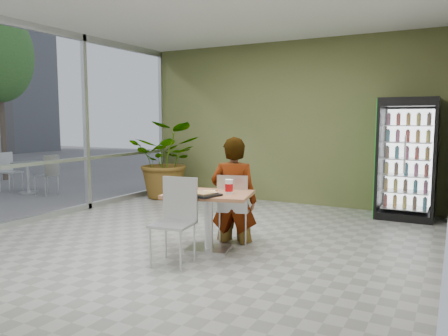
{
  "coord_description": "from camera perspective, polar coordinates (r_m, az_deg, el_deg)",
  "views": [
    {
      "loc": [
        3.06,
        -4.77,
        1.67
      ],
      "look_at": [
        0.23,
        0.53,
        1.0
      ],
      "focal_mm": 35.0,
      "sensor_mm": 36.0,
      "label": 1
    }
  ],
  "objects": [
    {
      "name": "pizza_plate",
      "position": [
        5.54,
        -1.9,
        -3.03
      ],
      "size": [
        0.32,
        0.3,
        0.03
      ],
      "color": "white",
      "rests_on": "dining_table"
    },
    {
      "name": "dining_table",
      "position": [
        5.56,
        -2.01,
        -5.4
      ],
      "size": [
        1.21,
        0.97,
        0.75
      ],
      "rotation": [
        0.0,
        0.0,
        0.24
      ],
      "color": "#A16F45",
      "rests_on": "ground"
    },
    {
      "name": "beverage_fridge",
      "position": [
        7.93,
        22.76,
        1.11
      ],
      "size": [
        0.92,
        0.71,
        2.03
      ],
      "rotation": [
        0.0,
        0.0,
        0.0
      ],
      "color": "black",
      "rests_on": "ground"
    },
    {
      "name": "room_envelope",
      "position": [
        5.67,
        -4.63,
        5.63
      ],
      "size": [
        6.0,
        7.0,
        3.2
      ],
      "primitive_type": null,
      "color": "beige",
      "rests_on": "ground"
    },
    {
      "name": "soda_cup",
      "position": [
        5.41,
        0.66,
        -2.49
      ],
      "size": [
        0.1,
        0.1,
        0.18
      ],
      "color": "white",
      "rests_on": "dining_table"
    },
    {
      "name": "chair_far",
      "position": [
        5.91,
        1.3,
        -4.59
      ],
      "size": [
        0.51,
        0.51,
        0.94
      ],
      "rotation": [
        0.0,
        0.0,
        3.39
      ],
      "color": "#BBBEC1",
      "rests_on": "ground"
    },
    {
      "name": "chair_near",
      "position": [
        5.14,
        -6.23,
        -5.88
      ],
      "size": [
        0.5,
        0.5,
        1.0
      ],
      "rotation": [
        0.0,
        0.0,
        0.14
      ],
      "color": "#BBBEC1",
      "rests_on": "ground"
    },
    {
      "name": "napkin_stack",
      "position": [
        5.51,
        -5.16,
        -3.18
      ],
      "size": [
        0.15,
        0.15,
        0.02
      ],
      "primitive_type": "cube",
      "rotation": [
        0.0,
        0.0,
        -0.06
      ],
      "color": "white",
      "rests_on": "dining_table"
    },
    {
      "name": "potted_plant",
      "position": [
        9.38,
        -7.44,
        1.08
      ],
      "size": [
        1.82,
        1.71,
        1.63
      ],
      "primitive_type": "imported",
      "rotation": [
        0.0,
        0.0,
        0.36
      ],
      "color": "#245A26",
      "rests_on": "ground"
    },
    {
      "name": "storefront_frame",
      "position": [
        7.72,
        -23.82,
        5.3
      ],
      "size": [
        0.1,
        7.0,
        3.2
      ],
      "primitive_type": null,
      "color": "#BBBEC1",
      "rests_on": "ground"
    },
    {
      "name": "ground",
      "position": [
        5.91,
        -4.49,
        -10.08
      ],
      "size": [
        7.0,
        7.0,
        0.0
      ],
      "primitive_type": "plane",
      "color": "gray",
      "rests_on": "ground"
    },
    {
      "name": "seated_woman",
      "position": [
        5.95,
        1.28,
        -4.28
      ],
      "size": [
        0.73,
        0.56,
        1.74
      ],
      "primitive_type": "imported",
      "rotation": [
        0.0,
        0.0,
        3.39
      ],
      "color": "black",
      "rests_on": "ground"
    },
    {
      "name": "cafeteria_tray",
      "position": [
        5.32,
        -3.07,
        -3.46
      ],
      "size": [
        0.51,
        0.42,
        0.03
      ],
      "primitive_type": "cube",
      "rotation": [
        0.0,
        0.0,
        -0.26
      ],
      "color": "black",
      "rests_on": "dining_table"
    }
  ]
}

